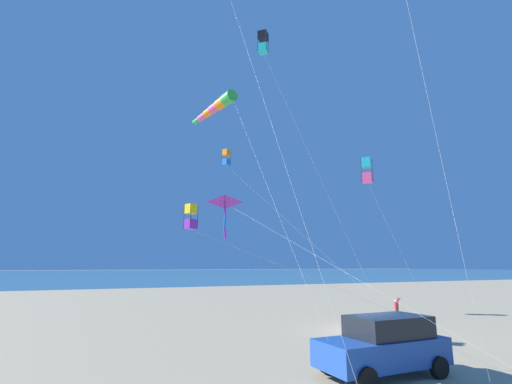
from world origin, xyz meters
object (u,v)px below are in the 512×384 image
object	(u,v)px
person_child_green_jacket	(397,307)
kite_box_green_low_center	(192,217)
kite_box_blue_topmost	(226,158)
person_child_grey_jacket	(353,333)
parked_car	(384,345)
kite_delta_rainbow_low_near	(225,203)
kite_box_teal_far_right	(263,43)
kite_windsock_long_streamer_left	(217,106)
kite_box_black_fish_shape	(367,171)

from	to	relation	value
person_child_green_jacket	kite_box_green_low_center	bearing A→B (deg)	-79.36
kite_box_blue_topmost	person_child_grey_jacket	bearing A→B (deg)	0.09
parked_car	kite_box_green_low_center	distance (m)	9.75
kite_delta_rainbow_low_near	kite_box_teal_far_right	bearing A→B (deg)	103.35
parked_car	kite_windsock_long_streamer_left	xyz separation A→B (m)	(-10.11, -2.74, 12.07)
person_child_green_jacket	kite_windsock_long_streamer_left	world-z (taller)	kite_windsock_long_streamer_left
kite_box_teal_far_right	kite_box_black_fish_shape	xyz separation A→B (m)	(-0.13, 7.89, -7.63)
person_child_green_jacket	kite_box_blue_topmost	bearing A→B (deg)	-138.09
kite_box_teal_far_right	kite_box_green_low_center	bearing A→B (deg)	-63.86
kite_box_teal_far_right	kite_delta_rainbow_low_near	bearing A→B (deg)	-76.65
kite_box_blue_topmost	kite_box_teal_far_right	bearing A→B (deg)	-5.98
kite_box_blue_topmost	kite_windsock_long_streamer_left	bearing A→B (deg)	-21.93
person_child_green_jacket	kite_box_blue_topmost	distance (m)	17.89
person_child_green_jacket	parked_car	bearing A→B (deg)	-45.46
person_child_grey_jacket	kite_box_green_low_center	size ratio (longest dim) A/B	0.11
parked_car	kite_windsock_long_streamer_left	size ratio (longest dim) A/B	0.32
kite_box_blue_topmost	person_child_green_jacket	bearing A→B (deg)	41.91
person_child_green_jacket	kite_box_teal_far_right	bearing A→B (deg)	-87.73
parked_car	person_child_green_jacket	xyz separation A→B (m)	(-9.75, 9.91, -0.21)
person_child_grey_jacket	kite_windsock_long_streamer_left	world-z (taller)	kite_windsock_long_streamer_left
kite_windsock_long_streamer_left	kite_box_green_low_center	distance (m)	8.20
person_child_green_jacket	kite_box_black_fish_shape	bearing A→B (deg)	-82.45
person_child_grey_jacket	kite_delta_rainbow_low_near	bearing A→B (deg)	-147.04
kite_box_teal_far_right	parked_car	bearing A→B (deg)	-0.02
parked_car	kite_delta_rainbow_low_near	size ratio (longest dim) A/B	0.31
kite_box_black_fish_shape	kite_delta_rainbow_low_near	bearing A→B (deg)	-85.95
parked_car	kite_windsock_long_streamer_left	bearing A→B (deg)	-164.82
kite_box_teal_far_right	kite_box_blue_topmost	distance (m)	11.34
kite_box_black_fish_shape	person_child_green_jacket	bearing A→B (deg)	97.55
kite_box_green_low_center	kite_delta_rainbow_low_near	distance (m)	3.06
kite_windsock_long_streamer_left	person_child_green_jacket	bearing A→B (deg)	88.36
person_child_green_jacket	kite_box_black_fish_shape	size ratio (longest dim) A/B	0.13
kite_windsock_long_streamer_left	kite_box_teal_far_right	bearing A→B (deg)	74.65
parked_car	kite_box_blue_topmost	distance (m)	22.92
person_child_green_jacket	person_child_grey_jacket	size ratio (longest dim) A/B	0.95
kite_box_teal_far_right	person_child_grey_jacket	bearing A→B (deg)	9.85
kite_windsock_long_streamer_left	kite_box_green_low_center	xyz separation A→B (m)	(3.13, -2.11, -7.28)
person_child_grey_jacket	kite_box_black_fish_shape	size ratio (longest dim) A/B	0.13
person_child_green_jacket	kite_box_teal_far_right	distance (m)	19.51
kite_box_teal_far_right	kite_box_blue_topmost	size ratio (longest dim) A/B	1.35
person_child_grey_jacket	kite_windsock_long_streamer_left	bearing A→B (deg)	-151.50
kite_delta_rainbow_low_near	kite_box_black_fish_shape	bearing A→B (deg)	94.05
kite_box_green_low_center	kite_box_black_fish_shape	size ratio (longest dim) A/B	1.23
person_child_green_jacket	kite_delta_rainbow_low_near	xyz separation A→B (m)	(1.01, -12.51, 6.09)
kite_windsock_long_streamer_left	kite_box_blue_topmost	xyz separation A→B (m)	(-9.48, 3.82, -0.23)
parked_car	kite_box_blue_topmost	size ratio (longest dim) A/B	0.32
kite_box_blue_topmost	kite_box_green_low_center	bearing A→B (deg)	-25.15
parked_car	kite_windsock_long_streamer_left	distance (m)	15.98
kite_box_black_fish_shape	parked_car	bearing A→B (deg)	-39.77
person_child_grey_jacket	kite_windsock_long_streamer_left	size ratio (longest dim) A/B	0.11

